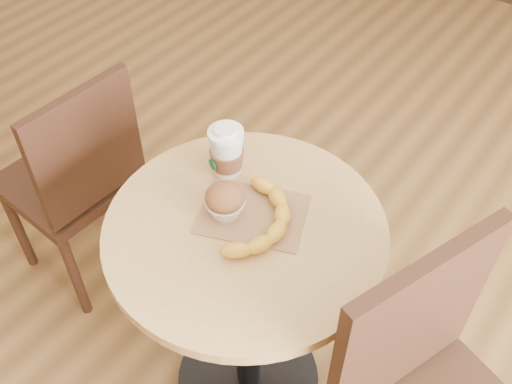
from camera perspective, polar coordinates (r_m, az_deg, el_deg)
cafe_table at (r=1.54m, az=-0.91°, el=-9.03°), size 0.65×0.65×0.75m
chair_left at (r=1.94m, az=-16.65°, el=1.27°), size 0.39×0.39×0.84m
kraft_bag at (r=1.37m, az=-0.32°, el=-2.09°), size 0.29×0.26×0.00m
coffee_cup at (r=1.43m, az=-2.81°, el=3.69°), size 0.08×0.09×0.14m
muffin at (r=1.34m, az=-2.98°, el=-0.89°), size 0.09×0.09×0.08m
banana at (r=1.33m, az=0.12°, el=-2.70°), size 0.24×0.30×0.04m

